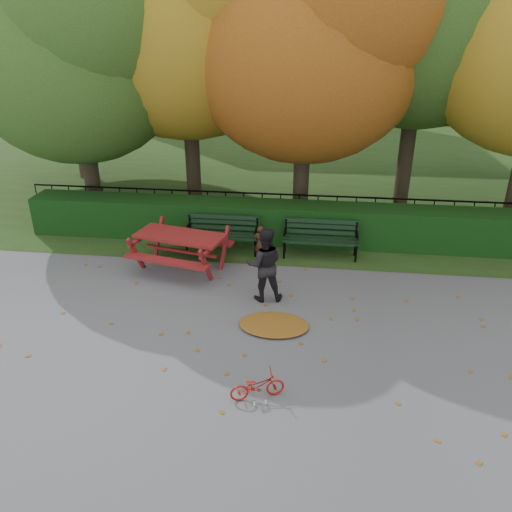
# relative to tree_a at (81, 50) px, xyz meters

# --- Properties ---
(ground) EXTENTS (90.00, 90.00, 0.00)m
(ground) POSITION_rel_tree_a_xyz_m (5.19, -5.58, -4.52)
(ground) COLOR slate
(ground) RESTS_ON ground
(grass_strip) EXTENTS (90.00, 90.00, 0.00)m
(grass_strip) POSITION_rel_tree_a_xyz_m (5.19, 8.42, -4.52)
(grass_strip) COLOR #233C18
(grass_strip) RESTS_ON ground
(building_right) EXTENTS (9.00, 6.00, 12.00)m
(building_right) POSITION_rel_tree_a_xyz_m (13.19, 22.42, 1.48)
(building_right) COLOR #B8AB8E
(building_right) RESTS_ON ground
(hedge) EXTENTS (13.00, 0.90, 1.00)m
(hedge) POSITION_rel_tree_a_xyz_m (5.19, -1.08, -4.02)
(hedge) COLOR black
(hedge) RESTS_ON ground
(iron_fence) EXTENTS (14.00, 0.04, 1.02)m
(iron_fence) POSITION_rel_tree_a_xyz_m (5.19, -0.28, -3.98)
(iron_fence) COLOR black
(iron_fence) RESTS_ON ground
(tree_a) EXTENTS (5.88, 5.60, 7.48)m
(tree_a) POSITION_rel_tree_a_xyz_m (0.00, 0.00, 0.00)
(tree_a) COLOR #2E241B
(tree_a) RESTS_ON ground
(tree_b) EXTENTS (6.72, 6.40, 8.79)m
(tree_b) POSITION_rel_tree_a_xyz_m (2.74, 1.17, 0.88)
(tree_b) COLOR #2E241B
(tree_b) RESTS_ON ground
(tree_c) EXTENTS (6.30, 6.00, 8.00)m
(tree_c) POSITION_rel_tree_a_xyz_m (6.02, 0.38, 0.30)
(tree_c) COLOR #2E241B
(tree_c) RESTS_ON ground
(tree_f) EXTENTS (6.93, 6.60, 9.19)m
(tree_f) POSITION_rel_tree_a_xyz_m (-1.94, 3.66, 1.17)
(tree_f) COLOR #2E241B
(tree_f) RESTS_ON ground
(bench_left) EXTENTS (1.80, 0.57, 0.88)m
(bench_left) POSITION_rel_tree_a_xyz_m (3.89, -1.88, -4.00)
(bench_left) COLOR black
(bench_left) RESTS_ON ground
(bench_right) EXTENTS (1.80, 0.57, 0.88)m
(bench_right) POSITION_rel_tree_a_xyz_m (6.29, -1.88, -4.00)
(bench_right) COLOR black
(bench_right) RESTS_ON ground
(picnic_table) EXTENTS (2.30, 2.01, 0.97)m
(picnic_table) POSITION_rel_tree_a_xyz_m (3.13, -2.98, -3.86)
(picnic_table) COLOR maroon
(picnic_table) RESTS_ON ground
(leaf_pile) EXTENTS (1.57, 1.36, 0.09)m
(leaf_pile) POSITION_rel_tree_a_xyz_m (5.47, -5.15, -4.47)
(leaf_pile) COLOR brown
(leaf_pile) RESTS_ON ground
(leaf_scatter) EXTENTS (9.00, 5.70, 0.01)m
(leaf_scatter) POSITION_rel_tree_a_xyz_m (5.19, -5.28, -4.51)
(leaf_scatter) COLOR brown
(leaf_scatter) RESTS_ON ground
(child) EXTENTS (0.37, 0.28, 0.90)m
(child) POSITION_rel_tree_a_xyz_m (4.89, -2.38, -4.07)
(child) COLOR #3C2213
(child) RESTS_ON ground
(adult) EXTENTS (0.85, 0.71, 1.56)m
(adult) POSITION_rel_tree_a_xyz_m (5.18, -4.12, -3.74)
(adult) COLOR black
(adult) RESTS_ON ground
(bicycle) EXTENTS (0.89, 0.58, 0.44)m
(bicycle) POSITION_rel_tree_a_xyz_m (5.40, -7.12, -4.30)
(bicycle) COLOR #AB190F
(bicycle) RESTS_ON ground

